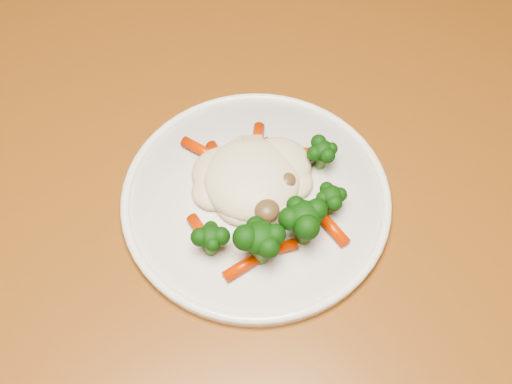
{
  "coord_description": "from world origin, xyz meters",
  "views": [
    {
      "loc": [
        -0.08,
        -0.38,
        1.33
      ],
      "look_at": [
        0.02,
        -0.03,
        0.77
      ],
      "focal_mm": 45.0,
      "sensor_mm": 36.0,
      "label": 1
    }
  ],
  "objects": [
    {
      "name": "dining_table",
      "position": [
        0.01,
        -0.01,
        0.66
      ],
      "size": [
        1.51,
        1.28,
        0.75
      ],
      "rotation": [
        0.0,
        0.0,
        -0.38
      ],
      "color": "brown",
      "rests_on": "ground"
    },
    {
      "name": "plate",
      "position": [
        0.02,
        -0.03,
        0.76
      ],
      "size": [
        0.28,
        0.28,
        0.01
      ],
      "primitive_type": "cylinder",
      "color": "white",
      "rests_on": "dining_table"
    },
    {
      "name": "meal",
      "position": [
        0.03,
        -0.04,
        0.78
      ],
      "size": [
        0.18,
        0.19,
        0.05
      ],
      "color": "beige",
      "rests_on": "plate"
    }
  ]
}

